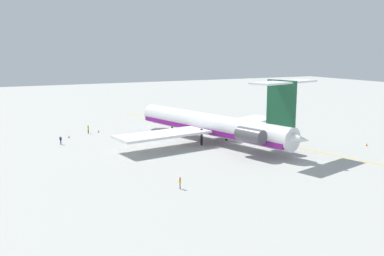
{
  "coord_description": "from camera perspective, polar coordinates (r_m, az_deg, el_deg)",
  "views": [
    {
      "loc": [
        -69.46,
        48.16,
        18.09
      ],
      "look_at": [
        3.21,
        11.74,
        3.12
      ],
      "focal_mm": 39.47,
      "sensor_mm": 36.0,
      "label": 1
    }
  ],
  "objects": [
    {
      "name": "ground_crew_near_nose",
      "position": [
        56.23,
        -1.63,
        -7.21
      ],
      "size": [
        0.41,
        0.26,
        1.65
      ],
      "rotation": [
        0.0,
        0.0,
        1.3
      ],
      "color": "black",
      "rests_on": "ground"
    },
    {
      "name": "ground",
      "position": [
        86.44,
        7.94,
        -1.75
      ],
      "size": [
        325.08,
        325.08,
        0.0
      ],
      "primitive_type": "plane",
      "color": "#ADADA8"
    },
    {
      "name": "safety_cone_nose",
      "position": [
        92.31,
        -16.3,
        -1.12
      ],
      "size": [
        0.4,
        0.4,
        0.55
      ],
      "primitive_type": "cone",
      "color": "#EA590F",
      "rests_on": "ground"
    },
    {
      "name": "main_jetliner",
      "position": [
        83.48,
        3.03,
        0.44
      ],
      "size": [
        45.03,
        40.24,
        13.28
      ],
      "rotation": [
        0.0,
        0.0,
        0.24
      ],
      "color": "white",
      "rests_on": "ground"
    },
    {
      "name": "ground_crew_portside",
      "position": [
        86.13,
        -17.33,
        -1.44
      ],
      "size": [
        0.27,
        0.43,
        1.69
      ],
      "rotation": [
        0.0,
        0.0,
        0.06
      ],
      "color": "black",
      "rests_on": "ground"
    },
    {
      "name": "safety_cone_wingtip",
      "position": [
        87.84,
        22.54,
        -2.08
      ],
      "size": [
        0.4,
        0.4,
        0.55
      ],
      "primitive_type": "cone",
      "color": "#EA590F",
      "rests_on": "ground"
    },
    {
      "name": "taxiway_centreline",
      "position": [
        89.67,
        7.4,
        -1.29
      ],
      "size": [
        91.18,
        24.42,
        0.01
      ],
      "primitive_type": "cube",
      "rotation": [
        0.0,
        0.0,
        0.26
      ],
      "color": "gold",
      "rests_on": "ground"
    },
    {
      "name": "ground_crew_near_tail",
      "position": [
        95.91,
        -13.86,
        -0.04
      ],
      "size": [
        0.42,
        0.29,
        1.82
      ],
      "rotation": [
        0.0,
        0.0,
        2.07
      ],
      "color": "black",
      "rests_on": "ground"
    },
    {
      "name": "safety_cone_tail",
      "position": [
        96.85,
        -12.52,
        -0.41
      ],
      "size": [
        0.4,
        0.4,
        0.55
      ],
      "primitive_type": "cone",
      "color": "#EA590F",
      "rests_on": "ground"
    }
  ]
}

